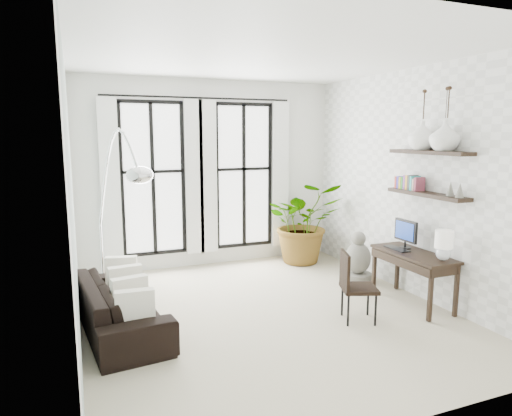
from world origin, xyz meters
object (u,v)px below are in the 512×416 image
plant (304,222)px  buddha (358,261)px  desk (416,256)px  desk_chair (353,282)px  sofa (120,305)px  arc_lamp (117,170)px

plant → buddha: size_ratio=1.83×
buddha → plant: bearing=101.6°
desk → desk_chair: size_ratio=1.40×
sofa → buddha: (3.63, 0.48, 0.04)m
arc_lamp → buddha: bearing=-3.9°
desk → buddha: size_ratio=1.53×
arc_lamp → plant: bearing=18.1°
desk_chair → buddha: desk_chair is taller
desk → buddha: bearing=95.8°
sofa → buddha: size_ratio=2.54×
plant → desk_chair: (-0.68, -2.57, -0.23)m
desk_chair → buddha: (0.94, 1.27, -0.16)m
sofa → arc_lamp: (0.10, 0.72, 1.53)m
sofa → plant: plant is taller
sofa → desk_chair: desk_chair is taller
sofa → desk: 3.83m
sofa → arc_lamp: bearing=-14.2°
plant → arc_lamp: (-3.26, -1.07, 1.10)m
sofa → buddha: bearing=-88.6°
sofa → desk_chair: bearing=-112.5°
desk_chair → arc_lamp: arc_lamp is taller
plant → arc_lamp: 3.60m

